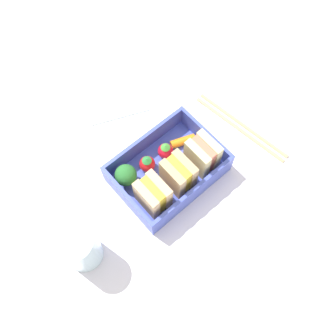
{
  "coord_description": "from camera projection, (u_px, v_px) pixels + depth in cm",
  "views": [
    {
      "loc": [
        16.6,
        18.91,
        59.24
      ],
      "look_at": [
        0.0,
        0.0,
        2.7
      ],
      "focal_mm": 40.0,
      "sensor_mm": 36.0,
      "label": 1
    }
  ],
  "objects": [
    {
      "name": "drinking_glass",
      "position": [
        80.0,
        248.0,
        0.55
      ],
      "size": [
        5.68,
        5.68,
        8.8
      ],
      "primitive_type": "cylinder",
      "color": "silver",
      "rests_on": "ground_plane"
    },
    {
      "name": "bento_tray",
      "position": [
        168.0,
        173.0,
        0.64
      ],
      "size": [
        17.65,
        12.85,
        1.2
      ],
      "primitive_type": "cube",
      "color": "#4354C1",
      "rests_on": "ground_plane"
    },
    {
      "name": "folded_napkin",
      "position": [
        116.0,
        98.0,
        0.7
      ],
      "size": [
        13.86,
        12.48,
        0.4
      ],
      "primitive_type": "cube",
      "rotation": [
        0.0,
        0.0,
        -0.41
      ],
      "color": "silver",
      "rests_on": "ground_plane"
    },
    {
      "name": "sandwich_left",
      "position": [
        202.0,
        155.0,
        0.61
      ],
      "size": [
        3.9,
        4.97,
        6.38
      ],
      "color": "beige",
      "rests_on": "bento_tray"
    },
    {
      "name": "carrot_stick_far_left",
      "position": [
        183.0,
        141.0,
        0.65
      ],
      "size": [
        4.58,
        2.9,
        1.44
      ],
      "primitive_type": "cylinder",
      "rotation": [
        1.57,
        0.0,
        1.21
      ],
      "color": "orange",
      "rests_on": "bento_tray"
    },
    {
      "name": "strawberry_left",
      "position": [
        147.0,
        164.0,
        0.62
      ],
      "size": [
        2.71,
        2.71,
        3.31
      ],
      "color": "red",
      "rests_on": "bento_tray"
    },
    {
      "name": "chopstick_pair",
      "position": [
        241.0,
        126.0,
        0.68
      ],
      "size": [
        4.26,
        19.72,
        0.7
      ],
      "color": "tan",
      "rests_on": "ground_plane"
    },
    {
      "name": "sandwich_center",
      "position": [
        153.0,
        195.0,
        0.58
      ],
      "size": [
        3.9,
        4.97,
        6.38
      ],
      "color": "#E4BB88",
      "rests_on": "bento_tray"
    },
    {
      "name": "bento_rim",
      "position": [
        168.0,
        167.0,
        0.62
      ],
      "size": [
        17.65,
        12.85,
        3.83
      ],
      "color": "#4354C1",
      "rests_on": "bento_tray"
    },
    {
      "name": "strawberry_far_left",
      "position": [
        166.0,
        151.0,
        0.63
      ],
      "size": [
        2.66,
        2.66,
        3.26
      ],
      "color": "red",
      "rests_on": "bento_tray"
    },
    {
      "name": "broccoli_floret",
      "position": [
        126.0,
        175.0,
        0.6
      ],
      "size": [
        3.62,
        3.62,
        4.45
      ],
      "color": "#97C56E",
      "rests_on": "bento_tray"
    },
    {
      "name": "ground_plane",
      "position": [
        168.0,
        177.0,
        0.65
      ],
      "size": [
        120.0,
        120.0,
        2.0
      ],
      "primitive_type": "cube",
      "color": "white"
    },
    {
      "name": "sandwich_center_left",
      "position": [
        178.0,
        174.0,
        0.6
      ],
      "size": [
        3.9,
        4.97,
        6.38
      ],
      "color": "tan",
      "rests_on": "bento_tray"
    }
  ]
}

